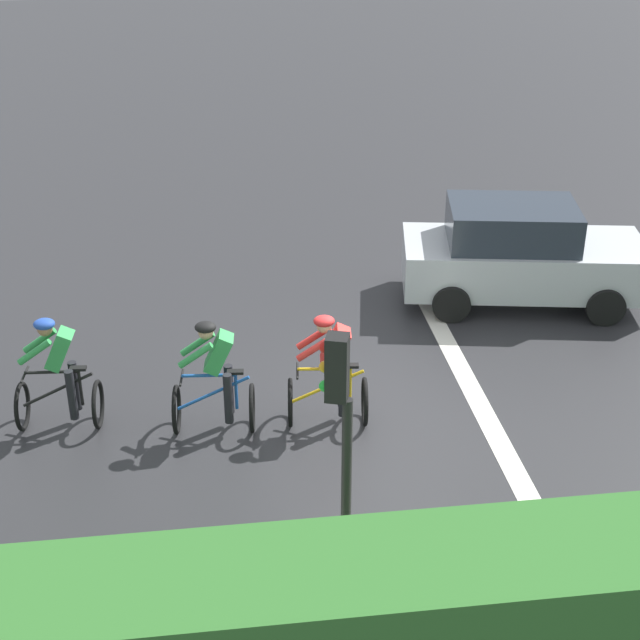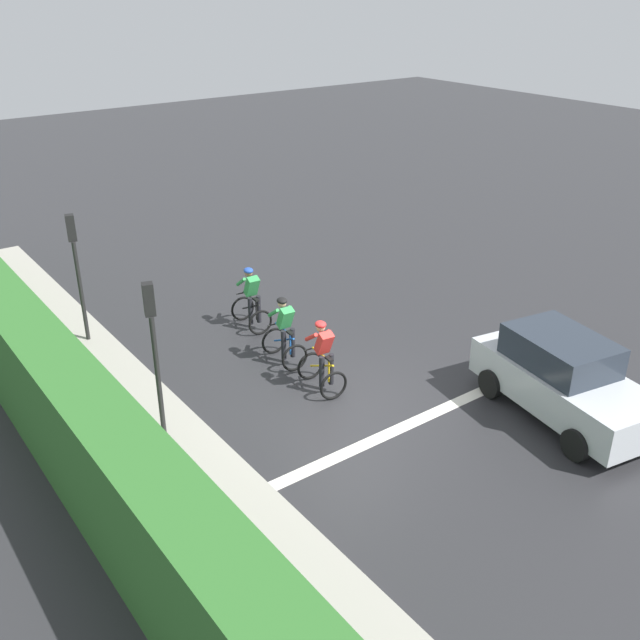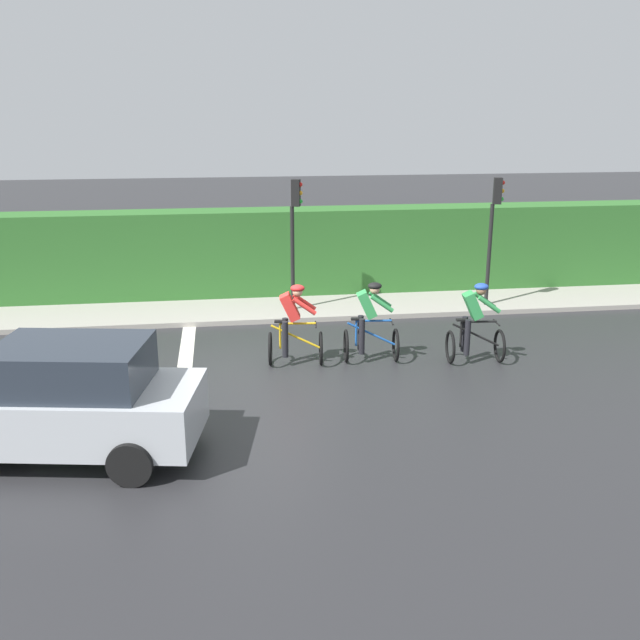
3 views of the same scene
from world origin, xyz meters
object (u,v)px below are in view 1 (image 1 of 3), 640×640
Objects in this scene: cyclist_lead at (59,376)px; car_silver at (520,254)px; traffic_light_near_crossing at (341,443)px; cyclist_second at (216,380)px; cyclist_mid at (331,373)px.

car_silver is at bearing -67.65° from cyclist_lead.
car_silver is 1.30× the size of traffic_light_near_crossing.
traffic_light_near_crossing is at bearing -163.15° from cyclist_second.
cyclist_lead is 7.98m from car_silver.
cyclist_second is at bearing -99.80° from cyclist_lead.
cyclist_lead is 1.00× the size of cyclist_mid.
cyclist_lead and cyclist_second have the same top height.
car_silver is at bearing -30.56° from traffic_light_near_crossing.
car_silver is at bearing -47.68° from cyclist_mid.
cyclist_second is at bearing 122.63° from car_silver.
traffic_light_near_crossing is at bearing -141.70° from cyclist_lead.
traffic_light_near_crossing reaches higher than cyclist_lead.
cyclist_lead is at bearing 83.91° from cyclist_mid.
cyclist_second is 4.11m from traffic_light_near_crossing.
car_silver is (3.39, -5.30, 0.08)m from cyclist_second.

